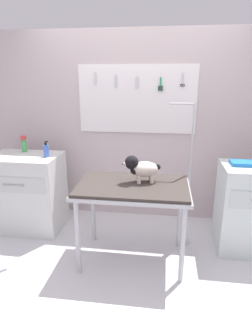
{
  "coord_description": "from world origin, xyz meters",
  "views": [
    {
      "loc": [
        0.35,
        -2.24,
        1.76
      ],
      "look_at": [
        -0.0,
        0.29,
        0.95
      ],
      "focal_mm": 30.58,
      "sensor_mm": 36.0,
      "label": 1
    }
  ],
  "objects_px": {
    "pump_bottle_white": "(24,145)",
    "grooming_arm": "(188,183)",
    "grooming_table": "(133,192)",
    "dog": "(141,168)",
    "cabinet_right": "(252,208)",
    "counter_left": "(28,192)"
  },
  "relations": [
    {
      "from": "dog",
      "to": "cabinet_right",
      "type": "relative_size",
      "value": 0.39
    },
    {
      "from": "dog",
      "to": "counter_left",
      "type": "distance_m",
      "value": 1.53
    },
    {
      "from": "grooming_table",
      "to": "cabinet_right",
      "type": "relative_size",
      "value": 1.15
    },
    {
      "from": "grooming_arm",
      "to": "dog",
      "type": "distance_m",
      "value": 0.61
    },
    {
      "from": "counter_left",
      "to": "dog",
      "type": "bearing_deg",
      "value": -16.69
    },
    {
      "from": "grooming_arm",
      "to": "grooming_table",
      "type": "bearing_deg",
      "value": -145.74
    },
    {
      "from": "grooming_table",
      "to": "dog",
      "type": "relative_size",
      "value": 2.97
    },
    {
      "from": "grooming_table",
      "to": "pump_bottle_white",
      "type": "xyz_separation_m",
      "value": [
        -1.39,
        0.65,
        0.26
      ]
    },
    {
      "from": "grooming_arm",
      "to": "cabinet_right",
      "type": "distance_m",
      "value": 0.71
    },
    {
      "from": "grooming_arm",
      "to": "pump_bottle_white",
      "type": "distance_m",
      "value": 1.97
    },
    {
      "from": "grooming_table",
      "to": "counter_left",
      "type": "height_order",
      "value": "counter_left"
    },
    {
      "from": "grooming_table",
      "to": "dog",
      "type": "bearing_deg",
      "value": 44.68
    },
    {
      "from": "pump_bottle_white",
      "to": "grooming_arm",
      "type": "bearing_deg",
      "value": -8.26
    },
    {
      "from": "grooming_arm",
      "to": "cabinet_right",
      "type": "bearing_deg",
      "value": -0.32
    },
    {
      "from": "cabinet_right",
      "to": "grooming_arm",
      "type": "bearing_deg",
      "value": 179.68
    },
    {
      "from": "grooming_arm",
      "to": "counter_left",
      "type": "distance_m",
      "value": 1.88
    },
    {
      "from": "grooming_table",
      "to": "grooming_arm",
      "type": "height_order",
      "value": "grooming_arm"
    },
    {
      "from": "grooming_arm",
      "to": "dog",
      "type": "height_order",
      "value": "grooming_arm"
    },
    {
      "from": "grooming_table",
      "to": "grooming_arm",
      "type": "bearing_deg",
      "value": 34.26
    },
    {
      "from": "grooming_arm",
      "to": "dog",
      "type": "relative_size",
      "value": 4.28
    },
    {
      "from": "cabinet_right",
      "to": "pump_bottle_white",
      "type": "xyz_separation_m",
      "value": [
        -2.6,
        0.28,
        0.53
      ]
    },
    {
      "from": "dog",
      "to": "pump_bottle_white",
      "type": "bearing_deg",
      "value": 158.23
    }
  ]
}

